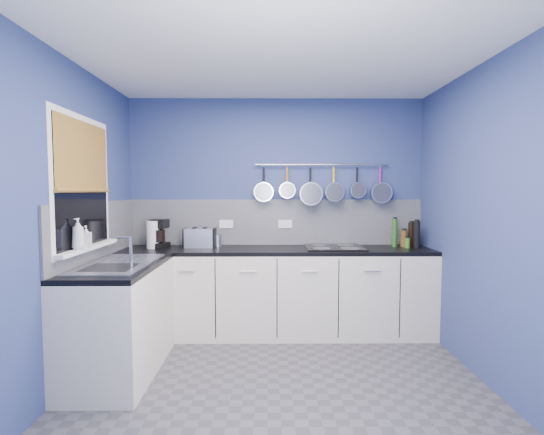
{
  "coord_description": "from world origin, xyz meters",
  "views": [
    {
      "loc": [
        -0.08,
        -2.96,
        1.5
      ],
      "look_at": [
        -0.05,
        0.75,
        1.25
      ],
      "focal_mm": 26.69,
      "sensor_mm": 36.0,
      "label": 1
    }
  ],
  "objects_px": {
    "toaster": "(200,238)",
    "soap_bottle_b": "(86,236)",
    "canister": "(217,241)",
    "coffee_maker": "(159,234)",
    "hob": "(334,247)",
    "soap_bottle_a": "(78,234)",
    "paper_towel": "(153,235)"
  },
  "relations": [
    {
      "from": "soap_bottle_a",
      "to": "toaster",
      "type": "relative_size",
      "value": 0.77
    },
    {
      "from": "soap_bottle_b",
      "to": "hob",
      "type": "distance_m",
      "value": 2.37
    },
    {
      "from": "toaster",
      "to": "canister",
      "type": "relative_size",
      "value": 2.41
    },
    {
      "from": "coffee_maker",
      "to": "toaster",
      "type": "distance_m",
      "value": 0.42
    },
    {
      "from": "hob",
      "to": "toaster",
      "type": "bearing_deg",
      "value": 177.65
    },
    {
      "from": "paper_towel",
      "to": "coffee_maker",
      "type": "distance_m",
      "value": 0.07
    },
    {
      "from": "soap_bottle_b",
      "to": "hob",
      "type": "height_order",
      "value": "soap_bottle_b"
    },
    {
      "from": "soap_bottle_a",
      "to": "soap_bottle_b",
      "type": "xyz_separation_m",
      "value": [
        0.0,
        0.13,
        -0.03
      ]
    },
    {
      "from": "soap_bottle_a",
      "to": "canister",
      "type": "relative_size",
      "value": 1.85
    },
    {
      "from": "soap_bottle_b",
      "to": "canister",
      "type": "distance_m",
      "value": 1.43
    },
    {
      "from": "soap_bottle_b",
      "to": "canister",
      "type": "relative_size",
      "value": 1.33
    },
    {
      "from": "soap_bottle_b",
      "to": "coffee_maker",
      "type": "height_order",
      "value": "soap_bottle_b"
    },
    {
      "from": "paper_towel",
      "to": "hob",
      "type": "relative_size",
      "value": 0.48
    },
    {
      "from": "soap_bottle_a",
      "to": "canister",
      "type": "height_order",
      "value": "soap_bottle_a"
    },
    {
      "from": "paper_towel",
      "to": "hob",
      "type": "distance_m",
      "value": 1.89
    },
    {
      "from": "coffee_maker",
      "to": "hob",
      "type": "xyz_separation_m",
      "value": [
        1.83,
        -0.01,
        -0.14
      ]
    },
    {
      "from": "soap_bottle_b",
      "to": "hob",
      "type": "xyz_separation_m",
      "value": [
        2.14,
        1.0,
        -0.23
      ]
    },
    {
      "from": "soap_bottle_b",
      "to": "paper_towel",
      "type": "height_order",
      "value": "soap_bottle_b"
    },
    {
      "from": "toaster",
      "to": "canister",
      "type": "xyz_separation_m",
      "value": [
        0.18,
        0.03,
        -0.04
      ]
    },
    {
      "from": "toaster",
      "to": "coffee_maker",
      "type": "bearing_deg",
      "value": -176.7
    },
    {
      "from": "canister",
      "to": "hob",
      "type": "relative_size",
      "value": 0.22
    },
    {
      "from": "soap_bottle_a",
      "to": "coffee_maker",
      "type": "height_order",
      "value": "soap_bottle_a"
    },
    {
      "from": "canister",
      "to": "hob",
      "type": "xyz_separation_m",
      "value": [
        1.23,
        -0.09,
        -0.06
      ]
    },
    {
      "from": "toaster",
      "to": "hob",
      "type": "relative_size",
      "value": 0.52
    },
    {
      "from": "canister",
      "to": "hob",
      "type": "distance_m",
      "value": 1.24
    },
    {
      "from": "soap_bottle_b",
      "to": "toaster",
      "type": "height_order",
      "value": "soap_bottle_b"
    },
    {
      "from": "soap_bottle_a",
      "to": "soap_bottle_b",
      "type": "relative_size",
      "value": 1.39
    },
    {
      "from": "toaster",
      "to": "soap_bottle_b",
      "type": "bearing_deg",
      "value": -128.17
    },
    {
      "from": "coffee_maker",
      "to": "hob",
      "type": "bearing_deg",
      "value": 10.42
    },
    {
      "from": "soap_bottle_a",
      "to": "paper_towel",
      "type": "relative_size",
      "value": 0.84
    },
    {
      "from": "coffee_maker",
      "to": "hob",
      "type": "relative_size",
      "value": 0.5
    },
    {
      "from": "toaster",
      "to": "canister",
      "type": "bearing_deg",
      "value": 6.78
    }
  ]
}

